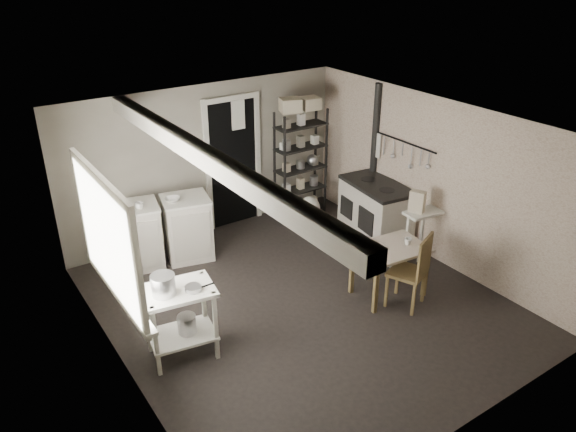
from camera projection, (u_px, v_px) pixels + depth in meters
floor at (301, 303)px, 7.10m from camera, size 5.00×5.00×0.00m
ceiling at (304, 127)px, 6.09m from camera, size 5.00×5.00×0.00m
wall_back at (206, 160)px, 8.45m from camera, size 4.50×0.02×2.30m
wall_front at (474, 330)px, 4.73m from camera, size 4.50×0.02×2.30m
wall_left at (114, 279)px, 5.46m from camera, size 0.02×5.00×2.30m
wall_right at (435, 181)px, 7.73m from camera, size 0.02×5.00×2.30m
window at (106, 239)px, 5.47m from camera, size 0.12×1.76×1.28m
doorway at (234, 164)px, 8.72m from camera, size 0.96×0.10×2.08m
ceiling_beam at (205, 157)px, 5.53m from camera, size 0.18×5.00×0.18m
wallpaper_panel at (434, 181)px, 7.73m from camera, size 0.01×5.00×2.30m
utensil_rail at (403, 142)px, 7.97m from camera, size 0.06×1.20×0.44m
prep_table at (181, 324)px, 6.03m from camera, size 0.82×0.65×0.85m
stockpot at (163, 287)px, 5.72m from camera, size 0.32×0.32×0.27m
saucepan at (193, 290)px, 5.82m from camera, size 0.19×0.19×0.10m
bucket at (187, 324)px, 6.06m from camera, size 0.22×0.22×0.22m
base_cabinets at (163, 232)px, 7.86m from camera, size 1.50×0.91×0.92m
mixing_bowl at (172, 199)px, 7.66m from camera, size 0.35×0.35×0.07m
counter_cup at (139, 205)px, 7.44m from camera, size 0.12×0.12×0.09m
shelf_rack at (301, 162)px, 8.98m from camera, size 0.85×0.33×1.79m
shelf_jar at (283, 140)px, 8.68m from camera, size 0.10×0.10×0.17m
storage_box_a at (290, 97)px, 8.44m from camera, size 0.37×0.35×0.21m
storage_box_b at (310, 96)px, 8.60m from camera, size 0.32×0.31×0.19m
stove at (375, 213)px, 8.45m from camera, size 0.77×1.22×0.91m
stovepipe at (376, 129)px, 8.41m from camera, size 0.13×0.13×1.34m
side_ledge at (421, 236)px, 7.81m from camera, size 0.55×0.33×0.80m
oats_box at (418, 198)px, 7.55m from camera, size 0.19×0.23×0.30m
work_table at (389, 268)px, 7.11m from camera, size 0.96×0.72×0.69m
table_cup at (408, 236)px, 6.99m from camera, size 0.10×0.10×0.09m
chair at (407, 271)px, 6.86m from camera, size 0.55×0.56×1.00m
flour_sack at (309, 209)px, 9.03m from camera, size 0.42×0.36×0.46m
floor_crock at (394, 262)px, 7.86m from camera, size 0.17×0.17×0.17m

